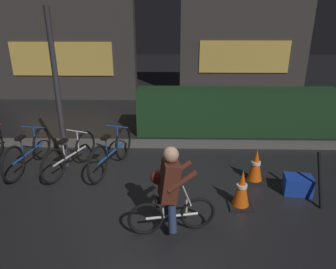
{
  "coord_description": "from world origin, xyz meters",
  "views": [
    {
      "loc": [
        0.31,
        -4.17,
        2.74
      ],
      "look_at": [
        0.2,
        0.6,
        0.9
      ],
      "focal_mm": 32.99,
      "sensor_mm": 36.0,
      "label": 1
    }
  ],
  "objects_px": {
    "parked_bike_center_left": "(70,155)",
    "closed_umbrella": "(320,180)",
    "street_post": "(58,93)",
    "traffic_cone_near": "(242,189)",
    "traffic_cone_far": "(256,166)",
    "cyclist": "(170,190)",
    "parked_bike_left_mid": "(29,152)",
    "blue_crate": "(298,185)",
    "parked_bike_center_right": "(111,152)"
  },
  "relations": [
    {
      "from": "parked_bike_center_left",
      "to": "closed_umbrella",
      "type": "height_order",
      "value": "closed_umbrella"
    },
    {
      "from": "street_post",
      "to": "traffic_cone_near",
      "type": "xyz_separation_m",
      "value": [
        3.12,
        -1.3,
        -1.16
      ]
    },
    {
      "from": "traffic_cone_near",
      "to": "traffic_cone_far",
      "type": "distance_m",
      "value": 0.89
    },
    {
      "from": "parked_bike_center_left",
      "to": "cyclist",
      "type": "xyz_separation_m",
      "value": [
        1.88,
        -1.69,
        0.3
      ]
    },
    {
      "from": "parked_bike_left_mid",
      "to": "cyclist",
      "type": "height_order",
      "value": "cyclist"
    },
    {
      "from": "blue_crate",
      "to": "closed_umbrella",
      "type": "relative_size",
      "value": 0.52
    },
    {
      "from": "parked_bike_center_right",
      "to": "traffic_cone_near",
      "type": "xyz_separation_m",
      "value": [
        2.2,
        -1.17,
        -0.06
      ]
    },
    {
      "from": "street_post",
      "to": "parked_bike_center_left",
      "type": "distance_m",
      "value": 1.16
    },
    {
      "from": "traffic_cone_near",
      "to": "cyclist",
      "type": "bearing_deg",
      "value": -150.77
    },
    {
      "from": "street_post",
      "to": "blue_crate",
      "type": "height_order",
      "value": "street_post"
    },
    {
      "from": "parked_bike_left_mid",
      "to": "cyclist",
      "type": "distance_m",
      "value": 3.23
    },
    {
      "from": "parked_bike_left_mid",
      "to": "blue_crate",
      "type": "bearing_deg",
      "value": -92.72
    },
    {
      "from": "parked_bike_left_mid",
      "to": "traffic_cone_far",
      "type": "distance_m",
      "value": 4.19
    },
    {
      "from": "blue_crate",
      "to": "parked_bike_center_right",
      "type": "bearing_deg",
      "value": 166.49
    },
    {
      "from": "blue_crate",
      "to": "cyclist",
      "type": "bearing_deg",
      "value": -154.33
    },
    {
      "from": "blue_crate",
      "to": "cyclist",
      "type": "distance_m",
      "value": 2.36
    },
    {
      "from": "street_post",
      "to": "traffic_cone_far",
      "type": "bearing_deg",
      "value": -8.24
    },
    {
      "from": "traffic_cone_near",
      "to": "parked_bike_left_mid",
      "type": "bearing_deg",
      "value": 162.85
    },
    {
      "from": "parked_bike_center_left",
      "to": "traffic_cone_far",
      "type": "height_order",
      "value": "parked_bike_center_left"
    },
    {
      "from": "parked_bike_center_left",
      "to": "blue_crate",
      "type": "distance_m",
      "value": 4.03
    },
    {
      "from": "traffic_cone_near",
      "to": "closed_umbrella",
      "type": "distance_m",
      "value": 1.23
    },
    {
      "from": "traffic_cone_far",
      "to": "cyclist",
      "type": "xyz_separation_m",
      "value": [
        -1.48,
        -1.39,
        0.34
      ]
    },
    {
      "from": "parked_bike_left_mid",
      "to": "parked_bike_center_right",
      "type": "xyz_separation_m",
      "value": [
        1.57,
        0.01,
        0.01
      ]
    },
    {
      "from": "cyclist",
      "to": "closed_umbrella",
      "type": "distance_m",
      "value": 2.43
    },
    {
      "from": "closed_umbrella",
      "to": "parked_bike_left_mid",
      "type": "bearing_deg",
      "value": 79.53
    },
    {
      "from": "parked_bike_center_right",
      "to": "traffic_cone_far",
      "type": "height_order",
      "value": "parked_bike_center_right"
    },
    {
      "from": "parked_bike_left_mid",
      "to": "traffic_cone_far",
      "type": "height_order",
      "value": "parked_bike_left_mid"
    },
    {
      "from": "parked_bike_center_left",
      "to": "traffic_cone_far",
      "type": "relative_size",
      "value": 2.44
    },
    {
      "from": "parked_bike_center_right",
      "to": "parked_bike_left_mid",
      "type": "bearing_deg",
      "value": 106.45
    },
    {
      "from": "traffic_cone_near",
      "to": "cyclist",
      "type": "distance_m",
      "value": 1.28
    },
    {
      "from": "traffic_cone_near",
      "to": "traffic_cone_far",
      "type": "relative_size",
      "value": 1.01
    },
    {
      "from": "street_post",
      "to": "parked_bike_center_right",
      "type": "relative_size",
      "value": 1.77
    },
    {
      "from": "street_post",
      "to": "traffic_cone_near",
      "type": "relative_size",
      "value": 4.74
    },
    {
      "from": "traffic_cone_far",
      "to": "blue_crate",
      "type": "distance_m",
      "value": 0.73
    },
    {
      "from": "parked_bike_center_right",
      "to": "traffic_cone_near",
      "type": "height_order",
      "value": "parked_bike_center_right"
    },
    {
      "from": "traffic_cone_far",
      "to": "closed_umbrella",
      "type": "xyz_separation_m",
      "value": [
        0.82,
        -0.64,
        0.1
      ]
    },
    {
      "from": "street_post",
      "to": "cyclist",
      "type": "bearing_deg",
      "value": -42.89
    },
    {
      "from": "cyclist",
      "to": "traffic_cone_near",
      "type": "bearing_deg",
      "value": 17.97
    },
    {
      "from": "traffic_cone_near",
      "to": "blue_crate",
      "type": "relative_size",
      "value": 1.39
    },
    {
      "from": "traffic_cone_near",
      "to": "closed_umbrella",
      "type": "height_order",
      "value": "closed_umbrella"
    },
    {
      "from": "closed_umbrella",
      "to": "parked_bike_center_left",
      "type": "bearing_deg",
      "value": 78.32
    },
    {
      "from": "traffic_cone_far",
      "to": "parked_bike_center_left",
      "type": "bearing_deg",
      "value": 174.87
    },
    {
      "from": "street_post",
      "to": "parked_bike_left_mid",
      "type": "distance_m",
      "value": 1.29
    },
    {
      "from": "street_post",
      "to": "traffic_cone_far",
      "type": "relative_size",
      "value": 4.78
    },
    {
      "from": "parked_bike_left_mid",
      "to": "parked_bike_center_left",
      "type": "xyz_separation_m",
      "value": [
        0.81,
        -0.07,
        -0.02
      ]
    },
    {
      "from": "blue_crate",
      "to": "closed_umbrella",
      "type": "distance_m",
      "value": 0.41
    },
    {
      "from": "traffic_cone_far",
      "to": "blue_crate",
      "type": "relative_size",
      "value": 1.38
    },
    {
      "from": "parked_bike_center_right",
      "to": "closed_umbrella",
      "type": "height_order",
      "value": "parked_bike_center_right"
    },
    {
      "from": "street_post",
      "to": "closed_umbrella",
      "type": "distance_m",
      "value": 4.62
    },
    {
      "from": "blue_crate",
      "to": "cyclist",
      "type": "xyz_separation_m",
      "value": [
        -2.09,
        -1.0,
        0.48
      ]
    }
  ]
}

